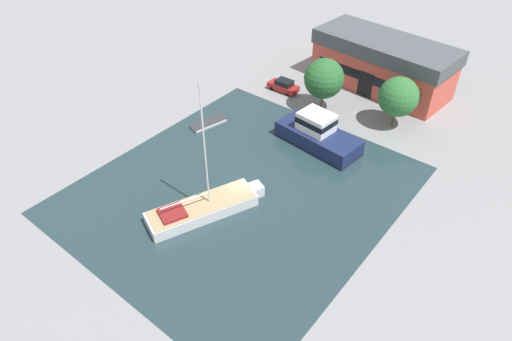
% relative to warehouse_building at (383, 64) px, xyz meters
% --- Properties ---
extents(ground_plane, '(440.00, 440.00, 0.00)m').
position_rel_warehouse_building_xyz_m(ground_plane, '(-0.82, -28.89, -3.49)').
color(ground_plane, gray).
extents(water_canal, '(28.81, 32.23, 0.01)m').
position_rel_warehouse_building_xyz_m(water_canal, '(-0.82, -28.89, -3.49)').
color(water_canal, '#23383D').
rests_on(water_canal, ground).
extents(warehouse_building, '(19.46, 9.48, 6.90)m').
position_rel_warehouse_building_xyz_m(warehouse_building, '(0.00, 0.00, 0.00)').
color(warehouse_building, '#C64C3D').
rests_on(warehouse_building, ground).
extents(quay_tree_near_building, '(4.78, 4.78, 6.42)m').
position_rel_warehouse_building_xyz_m(quay_tree_near_building, '(5.95, -8.05, 0.54)').
color(quay_tree_near_building, brown).
rests_on(quay_tree_near_building, ground).
extents(quay_tree_by_water, '(5.00, 5.00, 6.94)m').
position_rel_warehouse_building_xyz_m(quay_tree_by_water, '(-2.97, -10.32, 0.94)').
color(quay_tree_by_water, brown).
rests_on(quay_tree_by_water, ground).
extents(parked_car, '(4.29, 1.92, 1.70)m').
position_rel_warehouse_building_xyz_m(parked_car, '(-9.66, -9.45, -2.65)').
color(parked_car, maroon).
rests_on(parked_car, ground).
extents(sailboat_moored, '(6.97, 11.81, 14.12)m').
position_rel_warehouse_building_xyz_m(sailboat_moored, '(-1.40, -33.79, -2.78)').
color(sailboat_moored, silver).
rests_on(sailboat_moored, water_canal).
extents(motor_cruiser, '(10.36, 5.23, 3.98)m').
position_rel_warehouse_building_xyz_m(motor_cruiser, '(0.86, -17.26, -2.05)').
color(motor_cruiser, '#19234C').
rests_on(motor_cruiser, water_canal).
extents(small_dinghy, '(2.54, 4.83, 0.51)m').
position_rel_warehouse_building_xyz_m(small_dinghy, '(-11.84, -22.10, -3.23)').
color(small_dinghy, white).
rests_on(small_dinghy, water_canal).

